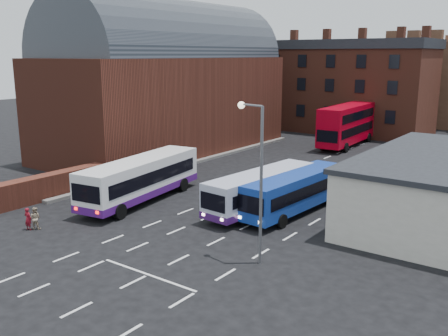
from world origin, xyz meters
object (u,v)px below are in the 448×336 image
Objects in this scene: bus_white_outbound at (141,176)px; pedestrian_red at (28,219)px; bus_blue at (294,190)px; street_lamp at (257,169)px; bus_white_inbound at (262,188)px; pedestrian_beige at (35,218)px; bus_red_double at (347,125)px.

pedestrian_red is (-1.12, -8.39, -1.12)m from bus_white_outbound.
bus_blue is 1.22× the size of street_lamp.
bus_white_inbound is at bearing 120.21° from street_lamp.
pedestrian_red reaches higher than pedestrian_beige.
bus_red_double reaches higher than pedestrian_red.
bus_red_double is at bearing -106.91° from pedestrian_red.
street_lamp is at bearing -173.69° from pedestrian_red.
bus_white_outbound is 0.98× the size of bus_red_double.
pedestrian_beige is (0.22, 0.33, -0.01)m from pedestrian_red.
bus_red_double is (3.15, 29.60, 0.67)m from bus_white_outbound.
pedestrian_red is at bearing -106.30° from bus_white_outbound.
street_lamp is (4.35, -7.47, 3.31)m from bus_white_inbound.
bus_red_double is at bearing 75.24° from bus_white_outbound.
bus_white_outbound is at bearing 161.15° from street_lamp.
bus_blue is (10.19, 4.08, -0.25)m from bus_white_outbound.
bus_white_inbound is 14.88m from pedestrian_red.
bus_blue is 16.47m from pedestrian_beige.
pedestrian_red is at bearing 56.13° from bus_white_inbound.
bus_blue is at bearing -162.27° from pedestrian_beige.
bus_red_double is at bearing -70.80° from bus_blue.
pedestrian_red is (-9.29, -11.59, -0.88)m from bus_white_inbound.
pedestrian_beige is at bearing 56.00° from bus_white_inbound.
bus_blue is 16.86m from pedestrian_red.
street_lamp reaches higher than bus_blue.
bus_white_inbound reaches higher than pedestrian_red.
bus_white_outbound is at bearing 81.14° from bus_red_double.
bus_white_outbound is 8.19m from pedestrian_beige.
bus_white_inbound is at bearing 27.34° from bus_blue.
bus_white_inbound is 26.89m from bus_red_double.
street_lamp is at bearing -27.54° from bus_white_outbound.
bus_white_inbound is 14.48m from pedestrian_beige.
bus_white_inbound is at bearing -158.70° from pedestrian_beige.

